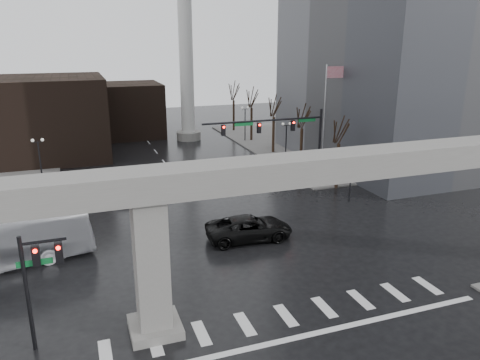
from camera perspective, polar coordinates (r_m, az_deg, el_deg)
The scene contains 22 objects.
ground at distance 27.63m, azimuth 4.69°, elevation -15.06°, with size 160.00×160.00×0.00m, color black.
sidewalk_ne at distance 69.12m, azimuth 12.17°, elevation 4.45°, with size 28.00×36.00×0.15m, color slate.
elevated_guideway at distance 25.22m, azimuth 7.69°, elevation -1.07°, with size 48.00×2.60×8.70m.
building_far_left at distance 64.09m, azimuth -23.29°, elevation 6.97°, with size 16.00×14.00×10.00m, color black.
building_far_mid at distance 74.42m, azimuth -13.53°, elevation 8.31°, with size 10.00×10.00×8.00m, color black.
smokestack at distance 69.10m, azimuth -6.63°, elevation 15.82°, with size 3.60×3.60×30.00m.
signal_mast_arm at distance 45.14m, azimuth 5.51°, elevation 5.66°, with size 12.12×0.43×8.00m.
signal_left_pole at distance 24.27m, azimuth -23.49°, elevation -10.33°, with size 2.30×0.30×6.00m.
flagpole_assembly at distance 50.55m, azimuth 10.57°, elevation 8.63°, with size 2.06×0.12×12.00m.
lamp_right_0 at distance 43.75m, azimuth 13.45°, elevation 1.74°, with size 1.22×0.32×5.11m.
lamp_right_1 at distance 55.65m, azimuth 5.65°, elevation 5.34°, with size 1.22×0.32×5.11m.
lamp_right_2 at distance 68.35m, azimuth 0.62°, elevation 7.59°, with size 1.22×0.32×5.11m.
lamp_left_0 at distance 37.13m, azimuth -24.26°, elevation -2.06°, with size 1.22×0.32×5.11m.
lamp_left_1 at distance 50.61m, azimuth -23.27°, elevation 2.85°, with size 1.22×0.32×5.11m.
lamp_left_2 at distance 64.31m, azimuth -22.69°, elevation 5.69°, with size 1.22×0.32×5.11m.
tree_right_0 at distance 47.74m, azimuth 11.84°, elevation 2.25°, with size 1.09×1.58×7.50m.
tree_right_1 at distance 54.49m, azimuth 7.50°, elevation 4.36°, with size 1.09×1.61×7.67m.
tree_right_2 at distance 61.54m, azimuth 4.12°, elevation 5.97°, with size 1.10×1.63×7.85m.
tree_right_3 at distance 68.80m, azimuth 1.43°, elevation 7.23°, with size 1.11×1.66×8.02m.
tree_right_4 at distance 76.21m, azimuth -0.76°, elevation 8.24°, with size 1.12×1.69×8.19m.
pickup_truck at distance 35.33m, azimuth 1.13°, elevation -5.88°, with size 3.00×6.51×1.81m, color black.
far_car at distance 46.04m, azimuth -14.06°, elevation -1.07°, with size 1.80×4.48×1.53m, color black.
Camera 1 is at (-9.92, -21.23, 14.64)m, focal length 35.00 mm.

